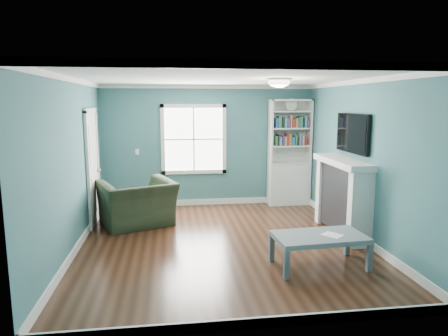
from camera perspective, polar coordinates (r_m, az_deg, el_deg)
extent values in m
plane|color=black|center=(6.52, -0.17, -10.66)|extent=(5.00, 5.00, 0.00)
plane|color=#39646C|center=(8.66, -2.35, 3.16)|extent=(4.50, 0.00, 4.50)
plane|color=#39646C|center=(3.77, 4.81, -4.91)|extent=(4.50, 0.00, 4.50)
plane|color=#39646C|center=(6.31, -20.88, 0.26)|extent=(0.00, 5.00, 5.00)
plane|color=#39646C|center=(6.86, 18.81, 1.05)|extent=(0.00, 5.00, 5.00)
plane|color=white|center=(6.14, -0.19, 12.81)|extent=(5.00, 5.00, 0.00)
cube|color=white|center=(8.86, -2.29, -4.84)|extent=(4.50, 0.03, 0.12)
cube|color=white|center=(4.26, 4.52, -21.23)|extent=(4.50, 0.03, 0.12)
cube|color=white|center=(6.60, -20.12, -10.42)|extent=(0.03, 5.00, 0.12)
cube|color=white|center=(7.12, 18.17, -8.86)|extent=(0.03, 5.00, 0.12)
cube|color=white|center=(8.60, -2.39, 11.53)|extent=(4.50, 0.04, 0.08)
cube|color=white|center=(3.69, 5.01, 14.48)|extent=(4.50, 0.04, 0.08)
cube|color=white|center=(6.25, -21.38, 11.76)|extent=(0.04, 5.00, 0.08)
cube|color=white|center=(6.79, 19.22, 11.63)|extent=(0.04, 5.00, 0.08)
cube|color=white|center=(8.62, -4.34, 4.12)|extent=(1.24, 0.01, 1.34)
cube|color=white|center=(8.59, -8.75, 4.02)|extent=(0.08, 0.06, 1.50)
cube|color=white|center=(8.66, 0.03, 4.17)|extent=(0.08, 0.06, 1.50)
cube|color=white|center=(8.69, -4.28, -0.56)|extent=(1.40, 0.06, 0.08)
cube|color=white|center=(8.57, -4.40, 8.84)|extent=(1.40, 0.06, 0.08)
cube|color=white|center=(8.60, -4.34, 4.11)|extent=(1.24, 0.03, 0.03)
cube|color=white|center=(8.60, -4.34, 4.11)|extent=(0.03, 0.03, 1.34)
cube|color=silver|center=(8.93, 9.20, -2.28)|extent=(0.90, 0.35, 0.90)
cube|color=silver|center=(8.66, 6.67, 5.10)|extent=(0.04, 0.35, 1.40)
cube|color=silver|center=(8.91, 12.05, 5.08)|extent=(0.04, 0.35, 1.40)
cube|color=silver|center=(8.93, 9.09, 5.18)|extent=(0.90, 0.02, 1.40)
cube|color=silver|center=(8.75, 9.52, 9.54)|extent=(0.90, 0.35, 0.04)
cube|color=silver|center=(8.85, 9.28, 0.70)|extent=(0.84, 0.33, 0.03)
cube|color=silver|center=(8.80, 9.35, 3.15)|extent=(0.84, 0.33, 0.03)
cube|color=silver|center=(8.77, 9.41, 5.62)|extent=(0.84, 0.33, 0.03)
cube|color=silver|center=(8.75, 9.48, 7.97)|extent=(0.84, 0.33, 0.03)
cube|color=#33723F|center=(8.77, 9.41, 3.95)|extent=(0.70, 0.25, 0.22)
cube|color=black|center=(8.74, 9.47, 6.43)|extent=(0.70, 0.25, 0.22)
cylinder|color=beige|center=(8.70, 9.60, 8.91)|extent=(0.26, 0.06, 0.26)
cube|color=black|center=(7.09, 16.63, -4.33)|extent=(0.30, 1.20, 1.10)
cube|color=black|center=(7.13, 16.41, -5.90)|extent=(0.22, 0.65, 0.70)
cube|color=silver|center=(6.50, 18.90, -5.68)|extent=(0.36, 0.16, 1.20)
cube|color=silver|center=(7.68, 14.46, -3.20)|extent=(0.36, 0.16, 1.20)
cube|color=silver|center=(6.96, 16.58, 0.86)|extent=(0.44, 1.58, 0.10)
cube|color=black|center=(6.97, 17.89, 4.74)|extent=(0.06, 1.10, 0.65)
cube|color=silver|center=(7.70, -18.25, -0.13)|extent=(0.04, 0.80, 2.05)
cube|color=white|center=(7.26, -18.81, -0.71)|extent=(0.05, 0.08, 2.13)
cube|color=white|center=(8.14, -17.62, 0.38)|extent=(0.05, 0.08, 2.13)
cube|color=white|center=(7.61, -18.59, 7.81)|extent=(0.05, 0.98, 0.08)
sphere|color=#BF8C3F|center=(7.99, -17.42, -0.30)|extent=(0.07, 0.07, 0.07)
ellipsoid|color=white|center=(6.41, 7.88, 12.04)|extent=(0.34, 0.34, 0.15)
cylinder|color=white|center=(6.41, 7.89, 12.44)|extent=(0.38, 0.38, 0.03)
cube|color=white|center=(8.65, -12.29, 2.28)|extent=(0.08, 0.01, 0.12)
imported|color=#242E1D|center=(7.47, -12.32, -3.88)|extent=(1.47, 1.22, 1.10)
cube|color=#4C535C|center=(5.28, 8.91, -13.49)|extent=(0.07, 0.07, 0.38)
cube|color=#4C535C|center=(5.76, 20.06, -11.96)|extent=(0.07, 0.07, 0.38)
cube|color=#4C535C|center=(5.81, 6.82, -11.28)|extent=(0.07, 0.07, 0.38)
cube|color=#4C535C|center=(6.25, 17.15, -10.12)|extent=(0.07, 0.07, 0.38)
cube|color=#506067|center=(5.67, 13.49, -9.58)|extent=(1.27, 0.75, 0.07)
cube|color=white|center=(5.69, 15.21, -9.21)|extent=(0.32, 0.33, 0.00)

